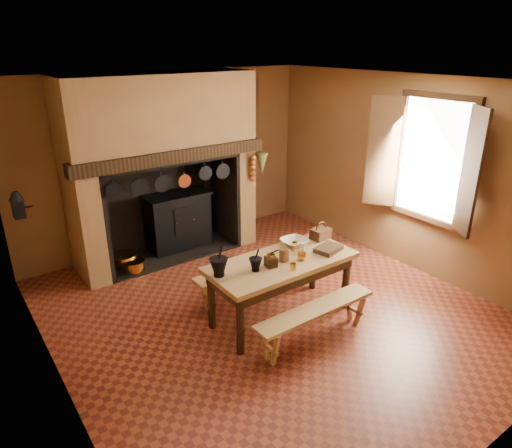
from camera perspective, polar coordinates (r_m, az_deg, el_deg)
The scene contains 28 objects.
floor at distance 5.93m, azimuth 1.84°, elevation -10.79°, with size 5.50×5.50×0.00m, color brown.
ceiling at distance 5.01m, azimuth 2.24°, elevation 17.26°, with size 5.50×5.50×0.00m, color silver.
back_wall at distance 7.58m, azimuth -10.94°, elevation 7.74°, with size 5.00×0.02×2.80m, color olive.
wall_left at distance 4.37m, azimuth -24.99°, elevation -4.72°, with size 0.02×5.50×2.80m, color olive.
wall_right at distance 7.06m, azimuth 18.37°, elevation 5.98°, with size 0.02×5.50×2.80m, color olive.
wall_front at distance 3.76m, azimuth 29.06°, elevation -9.88°, with size 5.00×0.02×2.80m, color olive.
chimney_breast at distance 6.97m, azimuth -11.84°, elevation 9.94°, with size 2.95×0.96×2.80m.
iron_range at distance 7.57m, azimuth -9.74°, elevation 0.53°, with size 1.12×0.55×1.60m.
hearth_pans at distance 7.19m, azimuth -15.91°, elevation -4.64°, with size 0.51×0.62×0.20m.
hanging_pans at distance 6.62m, azimuth -10.03°, elevation 5.41°, with size 1.92×0.29×0.27m.
onion_string at distance 7.27m, azimuth -0.41°, elevation 6.98°, with size 0.12×0.10×0.46m, color #AD4B20, non-canonical shape.
herb_bunch at distance 7.36m, azimuth 0.74°, elevation 7.57°, with size 0.20×0.20×0.35m, color brown.
window at distance 6.65m, azimuth 20.65°, elevation 7.43°, with size 0.39×1.75×1.76m.
wall_coffee_mill at distance 5.78m, azimuth -27.69°, elevation 2.34°, with size 0.23×0.16×0.31m.
work_table at distance 5.50m, azimuth 3.24°, elevation -5.67°, with size 1.82×0.81×0.79m.
bench_front at distance 5.27m, azimuth 7.45°, elevation -11.36°, with size 1.58×0.28×0.44m.
bench_back at distance 6.08m, azimuth -0.54°, elevation -6.11°, with size 1.65×0.29×0.46m.
mortar_large at distance 5.05m, azimuth -4.67°, elevation -5.27°, with size 0.21×0.21×0.35m.
mortar_small at distance 5.15m, azimuth -0.06°, elevation -4.99°, with size 0.15×0.15×0.26m.
coffee_grinder at distance 5.25m, azimuth 1.88°, elevation -4.61°, with size 0.18×0.14×0.19m.
brass_mug_a at distance 5.21m, azimuth 4.66°, elevation -5.33°, with size 0.07×0.07×0.08m, color gold.
brass_mug_b at distance 5.73m, azimuth 4.85°, elevation -2.66°, with size 0.07×0.07×0.08m, color gold.
mixing_bowl at distance 5.82m, azimuth 4.81°, elevation -2.28°, with size 0.33×0.33×0.08m, color beige.
stoneware_crock at distance 5.39m, azimuth 3.52°, elevation -3.86°, with size 0.12×0.12×0.15m, color brown.
glass_jar at distance 5.62m, azimuth 5.80°, elevation -2.94°, with size 0.07×0.07×0.13m, color beige.
wicker_basket at distance 6.03m, azimuth 8.07°, elevation -1.13°, with size 0.27×0.21×0.24m.
wooden_tray at distance 5.71m, azimuth 9.02°, elevation -3.08°, with size 0.33×0.24×0.06m, color #3B2412.
brass_cup at distance 5.45m, azimuth 5.73°, elevation -4.03°, with size 0.11×0.11×0.09m, color gold.
Camera 1 is at (-3.08, -3.93, 3.21)m, focal length 32.00 mm.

